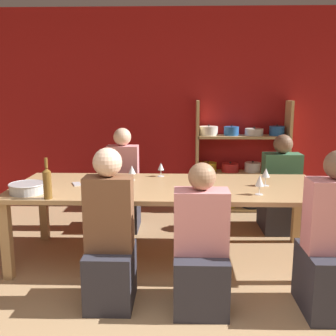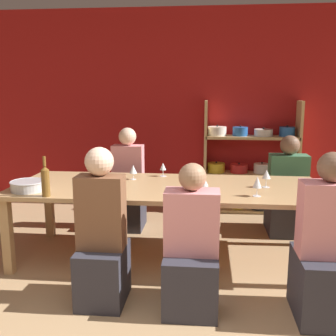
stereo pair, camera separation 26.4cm
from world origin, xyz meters
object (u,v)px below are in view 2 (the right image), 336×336
(person_near_b, at_px, (191,257))
(person_far_b, at_px, (287,198))
(wine_glass_white_a, at_px, (205,183))
(wine_glass_red_b, at_px, (101,174))
(person_near_a, at_px, (102,245))
(person_near_c, at_px, (325,259))
(mixing_bowl, at_px, (28,185))
(person_far_a, at_px, (129,191))
(dining_table, at_px, (167,192))
(wine_bottle_green, at_px, (45,181))
(wine_glass_empty_b, at_px, (163,167))
(wine_glass_white_b, at_px, (257,183))
(cell_phone, at_px, (78,183))
(shelf_unit, at_px, (250,166))
(wine_glass_red_a, at_px, (266,175))
(wine_glass_empty_a, at_px, (133,169))

(person_near_b, bearing_deg, person_far_b, 59.51)
(wine_glass_white_a, relative_size, wine_glass_red_b, 0.91)
(wine_glass_red_b, distance_m, person_near_a, 0.91)
(person_near_c, bearing_deg, person_near_a, 178.11)
(mixing_bowl, bearing_deg, person_far_a, 59.66)
(person_near_a, distance_m, person_far_a, 1.68)
(dining_table, relative_size, wine_bottle_green, 8.39)
(wine_glass_empty_b, xyz_separation_m, wine_glass_red_b, (-0.54, -0.45, 0.01))
(wine_glass_white_b, relative_size, person_near_b, 0.16)
(cell_phone, bearing_deg, wine_glass_red_b, -12.75)
(shelf_unit, bearing_deg, wine_glass_red_a, -90.75)
(person_far_a, relative_size, person_far_b, 1.06)
(cell_phone, bearing_deg, wine_glass_white_b, -10.86)
(person_far_b, bearing_deg, wine_glass_white_a, 50.43)
(person_far_a, xyz_separation_m, person_near_c, (1.77, -1.73, -0.00))
(wine_glass_white_a, bearing_deg, shelf_unit, 72.95)
(wine_bottle_green, xyz_separation_m, person_far_a, (0.43, 1.33, -0.42))
(wine_bottle_green, distance_m, person_far_a, 1.46)
(mixing_bowl, height_order, wine_glass_white_b, wine_glass_white_b)
(wine_glass_empty_a, height_order, wine_glass_red_a, wine_glass_red_a)
(mixing_bowl, distance_m, wine_bottle_green, 0.31)
(wine_glass_white_a, bearing_deg, wine_glass_red_a, 26.46)
(mixing_bowl, xyz_separation_m, person_near_c, (2.44, -0.58, -0.34))
(person_near_a, distance_m, person_near_b, 0.68)
(shelf_unit, xyz_separation_m, person_near_b, (-0.67, -2.51, -0.22))
(person_near_a, bearing_deg, mixing_bowl, 147.14)
(dining_table, height_order, wine_bottle_green, wine_bottle_green)
(wine_glass_red_a, xyz_separation_m, cell_phone, (-1.79, -0.01, -0.11))
(wine_bottle_green, bearing_deg, wine_glass_red_b, 51.37)
(dining_table, height_order, person_near_b, person_near_b)
(wine_bottle_green, bearing_deg, wine_glass_red_a, 15.05)
(wine_glass_empty_a, distance_m, person_far_b, 1.83)
(wine_glass_red_b, height_order, person_near_c, person_near_c)
(mixing_bowl, bearing_deg, wine_glass_red_a, 8.89)
(person_near_a, xyz_separation_m, person_far_b, (1.70, 1.71, -0.05))
(person_near_a, bearing_deg, wine_glass_red_b, 104.80)
(wine_glass_red_a, height_order, person_far_a, person_far_a)
(wine_glass_empty_a, xyz_separation_m, wine_glass_red_a, (1.29, -0.20, 0.02))
(wine_bottle_green, height_order, person_near_a, person_near_a)
(wine_glass_empty_b, height_order, person_near_a, person_near_a)
(mixing_bowl, xyz_separation_m, wine_bottle_green, (0.24, -0.18, 0.09))
(wine_glass_white_a, xyz_separation_m, person_near_b, (-0.08, -0.60, -0.42))
(dining_table, relative_size, wine_glass_empty_a, 19.40)
(wine_glass_empty_a, bearing_deg, person_near_c, -35.14)
(dining_table, relative_size, wine_glass_white_b, 16.72)
(wine_glass_red_b, relative_size, cell_phone, 0.92)
(mixing_bowl, bearing_deg, wine_glass_white_a, 1.96)
(dining_table, relative_size, person_far_b, 2.58)
(wine_glass_empty_b, distance_m, person_near_c, 1.88)
(shelf_unit, distance_m, person_far_b, 0.88)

